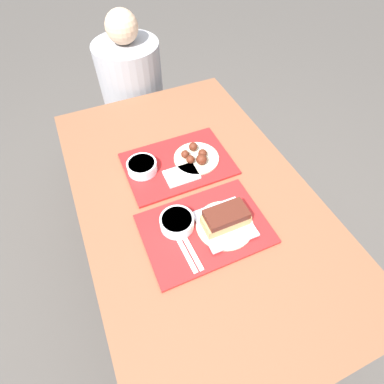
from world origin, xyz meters
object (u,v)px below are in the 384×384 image
(tray_far, at_px, (177,164))
(bowl_coleslaw_far, at_px, (142,166))
(tray_near, at_px, (205,229))
(person_seated_across, at_px, (131,79))
(brisket_sandwich_plate, at_px, (225,220))
(wings_plate_far, at_px, (196,157))
(bowl_coleslaw_near, at_px, (177,222))

(tray_far, xyz_separation_m, bowl_coleslaw_far, (-0.15, 0.02, 0.03))
(tray_near, xyz_separation_m, tray_far, (0.03, 0.35, 0.00))
(tray_far, xyz_separation_m, person_seated_across, (0.01, 0.78, -0.03))
(tray_far, bearing_deg, brisket_sandwich_plate, -83.52)
(person_seated_across, bearing_deg, tray_near, -92.15)
(tray_far, bearing_deg, person_seated_across, 89.07)
(wings_plate_far, bearing_deg, brisket_sandwich_plate, -96.85)
(tray_near, xyz_separation_m, brisket_sandwich_plate, (0.07, -0.02, 0.04))
(brisket_sandwich_plate, xyz_separation_m, bowl_coleslaw_far, (-0.19, 0.38, -0.01))
(person_seated_across, bearing_deg, bowl_coleslaw_near, -96.98)
(tray_far, relative_size, bowl_coleslaw_near, 3.63)
(person_seated_across, bearing_deg, wings_plate_far, -84.87)
(bowl_coleslaw_near, height_order, wings_plate_far, wings_plate_far)
(tray_far, height_order, wings_plate_far, wings_plate_far)
(bowl_coleslaw_far, bearing_deg, wings_plate_far, -7.49)
(tray_far, height_order, person_seated_across, person_seated_across)
(tray_near, relative_size, tray_far, 1.00)
(wings_plate_far, relative_size, person_seated_across, 0.31)
(bowl_coleslaw_far, height_order, wings_plate_far, wings_plate_far)
(brisket_sandwich_plate, bearing_deg, bowl_coleslaw_far, 116.70)
(tray_far, xyz_separation_m, wings_plate_far, (0.08, -0.01, 0.02))
(tray_far, distance_m, bowl_coleslaw_far, 0.16)
(tray_near, bearing_deg, person_seated_across, 87.85)
(bowl_coleslaw_near, bearing_deg, brisket_sandwich_plate, -23.38)
(tray_far, height_order, bowl_coleslaw_near, bowl_coleslaw_near)
(bowl_coleslaw_near, relative_size, brisket_sandwich_plate, 0.59)
(tray_near, height_order, bowl_coleslaw_far, bowl_coleslaw_far)
(bowl_coleslaw_near, height_order, bowl_coleslaw_far, same)
(bowl_coleslaw_near, distance_m, wings_plate_far, 0.35)
(bowl_coleslaw_far, relative_size, person_seated_across, 0.19)
(tray_far, bearing_deg, tray_near, -94.89)
(tray_far, distance_m, person_seated_across, 0.78)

